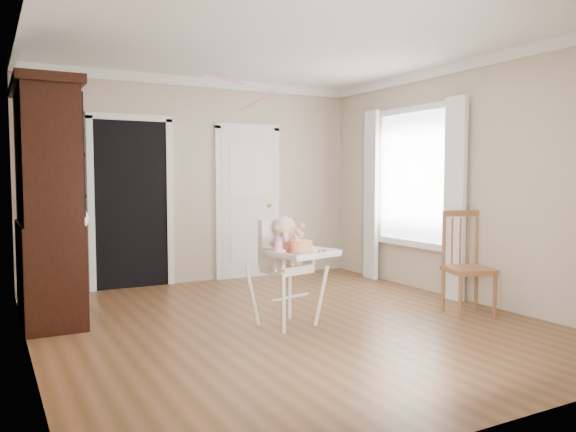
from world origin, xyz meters
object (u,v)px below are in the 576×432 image
sippy_cup (278,245)px  cake (302,247)px  dining_chair (467,266)px  high_chair (287,259)px  china_cabinet (48,203)px

sippy_cup → cake: bearing=-14.0°
cake → dining_chair: dining_chair is taller
dining_chair → sippy_cup: bearing=-170.7°
cake → dining_chair: size_ratio=0.24×
high_chair → cake: 0.27m
sippy_cup → dining_chair: 2.05m
cake → china_cabinet: china_cabinet is taller
cake → china_cabinet: (-1.96, 1.51, 0.38)m
sippy_cup → dining_chair: (2.01, -0.31, -0.30)m
high_chair → dining_chair: size_ratio=0.97×
high_chair → sippy_cup: high_chair is taller
high_chair → sippy_cup: bearing=-151.2°
china_cabinet → sippy_cup: bearing=-39.8°
high_chair → dining_chair: dining_chair is taller
high_chair → cake: high_chair is taller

